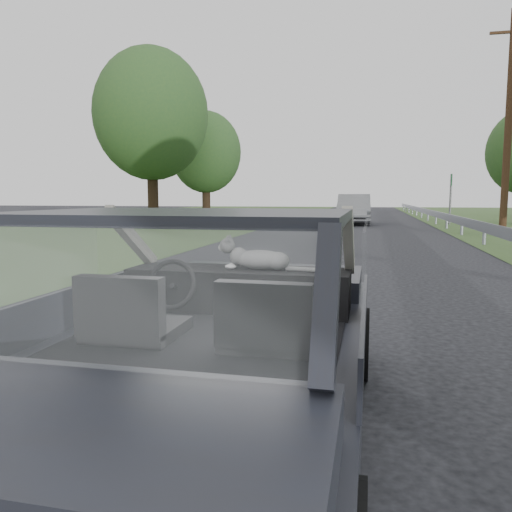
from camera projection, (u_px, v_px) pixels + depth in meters
The scene contains 12 objects.
ground at pixel (214, 441), 3.11m from camera, with size 140.00×140.00×0.00m, color #3B3C42.
subject_car at pixel (213, 328), 3.02m from camera, with size 1.80×4.00×1.45m, color black.
dashboard at pixel (239, 289), 3.61m from camera, with size 1.58×0.45×0.30m, color black.
driver_seat at pixel (129, 310), 2.81m from camera, with size 0.50×0.72×0.42m, color black.
passenger_seat at pixel (268, 318), 2.63m from camera, with size 0.50×0.72×0.42m, color black.
steering_wheel at pixel (171, 284), 3.41m from camera, with size 0.36×0.36×0.04m, color black.
cat at pixel (260, 258), 3.54m from camera, with size 0.55×0.17×0.24m, color #999999.
other_car at pixel (354, 209), 27.55m from camera, with size 1.97×5.00×1.64m, color #A7A9AE.
highway_sign at pixel (450, 199), 26.93m from camera, with size 0.11×1.08×2.70m, color #0B4D20.
utility_pole at pixel (509, 124), 19.29m from camera, with size 0.28×0.28×8.58m, color #492F1E.
tree_5 at pixel (152, 141), 24.82m from camera, with size 5.64×5.64×8.55m, color #294E24, non-canonical shape.
tree_6 at pixel (206, 168), 29.78m from camera, with size 4.20×4.20×6.36m, color #294E24, non-canonical shape.
Camera 1 is at (0.92, -2.82, 1.52)m, focal length 35.00 mm.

